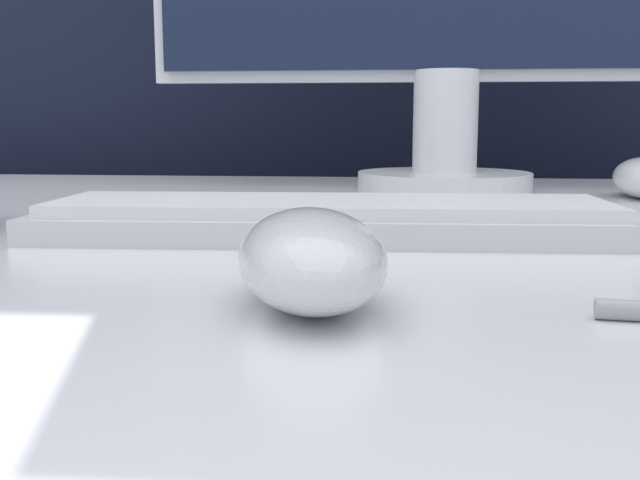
# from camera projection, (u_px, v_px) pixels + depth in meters

# --- Properties ---
(partition_panel) EXTENTS (5.00, 0.03, 1.48)m
(partition_panel) POSITION_uv_depth(u_px,v_px,m) (323.00, 196.00, 1.14)
(partition_panel) COLOR black
(partition_panel) RESTS_ON ground_plane
(computer_mouse_near) EXTENTS (0.08, 0.12, 0.04)m
(computer_mouse_near) POSITION_uv_depth(u_px,v_px,m) (311.00, 258.00, 0.30)
(computer_mouse_near) COLOR silver
(computer_mouse_near) RESTS_ON desk
(keyboard) EXTENTS (0.38, 0.13, 0.02)m
(keyboard) POSITION_uv_depth(u_px,v_px,m) (329.00, 219.00, 0.48)
(keyboard) COLOR silver
(keyboard) RESTS_ON desk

